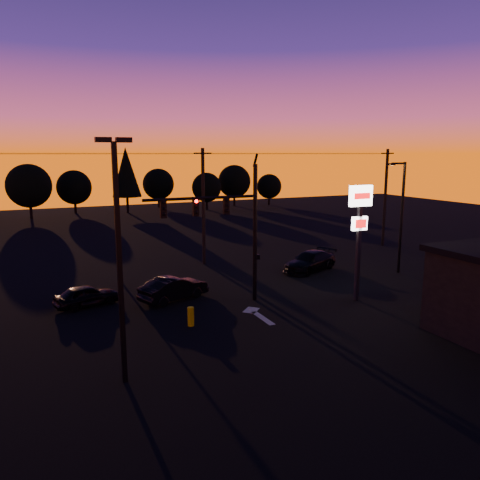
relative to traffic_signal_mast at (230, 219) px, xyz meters
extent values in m
plane|color=black|center=(0.10, -3.99, -4.94)|extent=(120.00, 120.00, 0.00)
cube|color=beige|center=(0.60, -2.99, -4.93)|extent=(0.35, 2.20, 0.01)
cube|color=beige|center=(0.60, -1.59, -4.93)|extent=(1.20, 1.20, 0.01)
cylinder|color=black|center=(1.60, 0.01, -0.94)|extent=(0.24, 0.24, 8.00)
cylinder|color=black|center=(1.60, 0.01, 3.26)|extent=(0.14, 0.52, 0.76)
cylinder|color=black|center=(-1.65, 0.01, 1.26)|extent=(6.50, 0.16, 0.16)
cube|color=black|center=(-0.20, 0.01, 0.76)|extent=(0.32, 0.22, 0.95)
sphere|color=black|center=(-0.20, -0.12, 1.11)|extent=(0.18, 0.18, 0.18)
sphere|color=black|center=(-0.20, -0.12, 0.81)|extent=(0.18, 0.18, 0.18)
sphere|color=black|center=(-0.20, -0.12, 0.51)|extent=(0.18, 0.18, 0.18)
cube|color=black|center=(-2.00, 0.01, 0.76)|extent=(0.32, 0.22, 0.95)
sphere|color=#FF0705|center=(-2.00, -0.12, 1.11)|extent=(0.18, 0.18, 0.18)
sphere|color=black|center=(-2.00, -0.12, 0.81)|extent=(0.18, 0.18, 0.18)
sphere|color=black|center=(-2.00, -0.12, 0.51)|extent=(0.18, 0.18, 0.18)
cube|color=black|center=(-3.80, 0.01, 0.76)|extent=(0.32, 0.22, 0.95)
sphere|color=black|center=(-3.80, -0.12, 1.11)|extent=(0.18, 0.18, 0.18)
sphere|color=black|center=(-3.80, -0.12, 0.81)|extent=(0.18, 0.18, 0.18)
sphere|color=black|center=(-3.80, -0.12, 0.51)|extent=(0.18, 0.18, 0.18)
cube|color=black|center=(1.78, 0.01, -2.34)|extent=(0.22, 0.18, 0.28)
cylinder|color=black|center=(-4.90, 7.51, -3.14)|extent=(0.14, 0.14, 3.60)
cube|color=black|center=(-4.90, 7.51, -1.04)|extent=(0.30, 0.20, 0.90)
sphere|color=#FF0705|center=(-4.90, 7.39, -0.72)|extent=(0.18, 0.18, 0.18)
sphere|color=black|center=(-4.90, 7.39, -1.00)|extent=(0.18, 0.18, 0.18)
sphere|color=black|center=(-4.90, 7.39, -1.28)|extent=(0.18, 0.18, 0.18)
cube|color=black|center=(-7.40, -6.99, -0.44)|extent=(0.18, 0.18, 9.00)
cube|color=black|center=(-7.75, -6.99, 4.11)|extent=(0.55, 0.30, 0.18)
cube|color=black|center=(-7.05, -6.99, 4.11)|extent=(0.55, 0.30, 0.18)
cube|color=black|center=(7.10, -2.49, -1.74)|extent=(0.22, 0.22, 6.40)
cube|color=white|center=(7.10, -2.49, 1.26)|extent=(1.50, 0.25, 1.20)
cube|color=red|center=(7.10, -2.63, 1.26)|extent=(1.10, 0.02, 0.35)
cube|color=white|center=(7.10, -2.49, -0.34)|extent=(1.00, 0.22, 0.80)
cube|color=red|center=(7.10, -2.62, -0.34)|extent=(0.75, 0.02, 0.50)
cylinder|color=black|center=(14.10, 1.51, -0.94)|extent=(0.20, 0.20, 8.00)
cylinder|color=black|center=(13.50, 1.51, 2.96)|extent=(1.20, 0.14, 0.14)
cube|color=black|center=(12.90, 1.51, 2.91)|extent=(0.50, 0.22, 0.14)
plane|color=#FFB759|center=(12.90, 1.51, 2.83)|extent=(0.35, 0.35, 0.00)
cylinder|color=black|center=(2.10, 10.01, -0.44)|extent=(0.26, 0.26, 9.00)
cube|color=black|center=(2.10, 10.01, 3.66)|extent=(1.40, 0.10, 0.10)
cylinder|color=black|center=(20.10, 10.01, -0.44)|extent=(0.26, 0.26, 9.00)
cube|color=black|center=(20.10, 10.01, 3.66)|extent=(1.40, 0.10, 0.10)
cylinder|color=black|center=(-6.90, 9.41, 3.61)|extent=(18.00, 0.02, 0.02)
cylinder|color=black|center=(-6.90, 10.01, 3.66)|extent=(18.00, 0.02, 0.02)
cylinder|color=black|center=(-6.90, 10.61, 3.61)|extent=(18.00, 0.02, 0.02)
cylinder|color=black|center=(11.10, 9.41, 3.61)|extent=(18.00, 0.02, 0.02)
cylinder|color=black|center=(11.10, 10.01, 3.66)|extent=(18.00, 0.02, 0.02)
cylinder|color=black|center=(11.10, 10.61, 3.61)|extent=(18.00, 0.02, 0.02)
cube|color=black|center=(9.10, -7.47, -3.54)|extent=(2.20, 0.05, 1.60)
cylinder|color=#CFCB00|center=(-3.22, -2.47, -4.45)|extent=(0.33, 0.33, 0.98)
cylinder|color=black|center=(-9.90, 44.01, -4.06)|extent=(0.36, 0.36, 1.75)
sphere|color=black|center=(-9.90, 44.01, -0.56)|extent=(5.77, 5.78, 5.78)
cylinder|color=black|center=(-3.90, 48.01, -4.19)|extent=(0.36, 0.36, 1.50)
sphere|color=black|center=(-3.90, 48.01, -1.19)|extent=(4.95, 4.95, 4.95)
cylinder|color=black|center=(3.10, 45.01, -3.75)|extent=(0.36, 0.36, 2.38)
cone|color=black|center=(3.10, 45.01, 1.00)|extent=(4.18, 4.18, 7.12)
cylinder|color=black|center=(9.10, 50.01, -4.19)|extent=(0.36, 0.36, 1.50)
sphere|color=black|center=(9.10, 50.01, -1.19)|extent=(4.95, 4.95, 4.95)
cylinder|color=black|center=(15.10, 44.01, -4.25)|extent=(0.36, 0.36, 1.38)
sphere|color=black|center=(15.10, 44.01, -1.50)|extent=(4.54, 4.54, 4.54)
cylinder|color=black|center=(21.10, 47.01, -4.12)|extent=(0.36, 0.36, 1.62)
sphere|color=black|center=(21.10, 47.01, -0.87)|extent=(5.36, 5.36, 5.36)
cylinder|color=black|center=(27.10, 46.01, -4.31)|extent=(0.36, 0.36, 1.25)
sphere|color=black|center=(27.10, 46.01, -1.81)|extent=(4.12, 4.12, 4.12)
imported|color=black|center=(-7.60, 3.01, -4.32)|extent=(3.84, 2.28, 1.22)
imported|color=black|center=(-2.74, 2.05, -4.23)|extent=(4.53, 2.96, 1.41)
imported|color=black|center=(8.50, 4.66, -4.23)|extent=(5.28, 3.72, 1.42)
imported|color=black|center=(10.81, -7.59, -4.21)|extent=(3.42, 5.60, 1.45)
camera|label=1|loc=(-10.30, -23.92, 3.64)|focal=35.00mm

